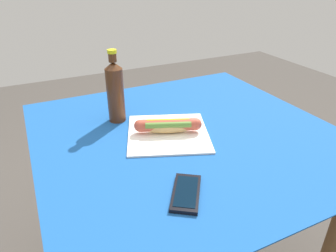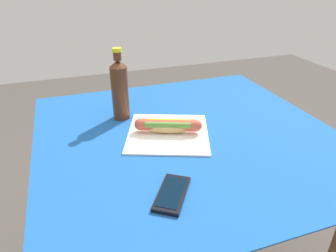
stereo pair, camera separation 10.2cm
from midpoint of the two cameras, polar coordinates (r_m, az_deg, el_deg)
The scene contains 5 objects.
dining_table at distance 1.11m, azimuth 6.12°, elevation -7.58°, with size 0.99×0.97×0.74m.
paper_wrapper at distance 1.03m, azimuth 2.83°, elevation -1.40°, with size 0.27×0.27×0.01m, color white.
hot_dog at distance 1.01m, azimuth 2.86°, elevation 0.01°, with size 0.21×0.11×0.05m.
cell_phone at distance 0.77m, azimuth 4.61°, elevation -12.56°, with size 0.13×0.15×0.01m.
soda_bottle at distance 1.10m, azimuth -6.35°, elevation 6.85°, with size 0.06×0.06×0.26m.
Camera 2 is at (0.36, 0.83, 1.25)m, focal length 32.77 mm.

